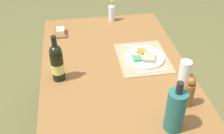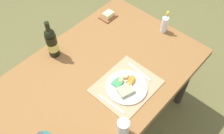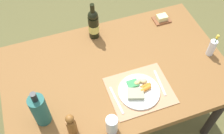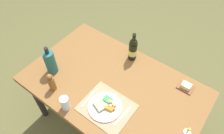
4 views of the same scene
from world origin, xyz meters
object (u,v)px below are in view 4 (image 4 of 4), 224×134
cooler_bottle (50,62)px  wine_bottle (133,49)px  pepper_mill (51,82)px  dinner_plate (105,106)px  fork (89,98)px  dining_table (113,89)px  knife (123,116)px  butter_dish (186,86)px  water_tumbler (65,104)px

cooler_bottle → wine_bottle: bearing=49.0°
pepper_mill → cooler_bottle: size_ratio=0.64×
dinner_plate → fork: dinner_plate is taller
dining_table → knife: 0.32m
dining_table → butter_dish: butter_dish is taller
fork → wine_bottle: size_ratio=0.69×
pepper_mill → dinner_plate: bearing=14.5°
knife → water_tumbler: bearing=-148.8°
dining_table → butter_dish: 0.62m
wine_bottle → pepper_mill: (-0.34, -0.70, -0.03)m
fork → water_tumbler: water_tumbler is taller
butter_dish → water_tumbler: (-0.68, -0.75, 0.04)m
dining_table → pepper_mill: size_ratio=8.18×
dinner_plate → cooler_bottle: 0.62m
dinner_plate → pepper_mill: 0.49m
dinner_plate → knife: size_ratio=1.33×
dining_table → knife: (0.24, -0.20, 0.08)m
knife → butter_dish: (0.28, 0.54, 0.01)m
wine_bottle → butter_dish: wine_bottle is taller
dinner_plate → wine_bottle: (-0.12, 0.58, 0.10)m
wine_bottle → water_tumbler: (-0.13, -0.76, -0.06)m
dinner_plate → knife: bearing=6.0°
fork → wine_bottle: wine_bottle is taller
fork → dining_table: bearing=67.3°
dining_table → wine_bottle: wine_bottle is taller
butter_dish → water_tumbler: water_tumbler is taller
butter_dish → cooler_bottle: (-1.05, -0.55, 0.10)m
dinner_plate → butter_dish: size_ratio=2.07×
wine_bottle → pepper_mill: wine_bottle is taller
butter_dish → cooler_bottle: 1.18m
pepper_mill → wine_bottle: bearing=63.7°
fork → butter_dish: bearing=40.5°
water_tumbler → cooler_bottle: cooler_bottle is taller
knife → butter_dish: size_ratio=1.55×
wine_bottle → knife: bearing=-63.4°
fork → cooler_bottle: cooler_bottle is taller
knife → pepper_mill: pepper_mill is taller
dinner_plate → fork: size_ratio=1.30×
dinner_plate → cooler_bottle: cooler_bottle is taller
knife → water_tumbler: water_tumbler is taller
water_tumbler → knife: bearing=26.4°
dining_table → butter_dish: size_ratio=11.81×
cooler_bottle → fork: bearing=-3.1°
fork → cooler_bottle: size_ratio=0.71×
butter_dish → pepper_mill: pepper_mill is taller
fork → pepper_mill: (-0.31, -0.11, 0.08)m
wine_bottle → water_tumbler: wine_bottle is taller
fork → knife: bearing=1.6°
knife → cooler_bottle: bearing=-175.0°
dining_table → butter_dish: bearing=34.0°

